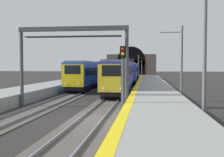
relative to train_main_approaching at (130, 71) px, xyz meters
The scene contains 14 objects.
ground_plane 40.30m from the train_main_approaching, behind, with size 320.00×320.00×0.00m, color #282623.
platform_right 40.48m from the train_main_approaching, behind, with size 112.00×4.27×1.05m, color gray.
platform_right_edge_strip 40.31m from the train_main_approaching, behind, with size 112.00×0.50×0.01m, color yellow.
track_main_line 40.30m from the train_main_approaching, behind, with size 160.00×2.86×0.21m.
track_adjacent_line 40.61m from the train_main_approaching, behind, with size 160.00×2.86×0.21m.
train_main_approaching is the anchor object (origin of this frame).
train_adjacent_platform 7.26m from the train_main_approaching, 135.50° to the left, with size 40.83×2.91×4.93m.
railway_signal_near 39.23m from the train_main_approaching, behind, with size 0.39×0.38×4.66m.
railway_signal_mid 3.55m from the train_main_approaching, 146.42° to the right, with size 0.39×0.38×5.64m.
railway_signal_far 35.51m from the train_main_approaching, ahead, with size 0.39×0.38×5.26m.
overhead_signal_gantry 35.21m from the train_main_approaching, behind, with size 0.70×9.00×6.56m.
tunnel_portal 54.18m from the train_main_approaching, ahead, with size 2.43×19.66×11.17m.
catenary_mast_near 40.88m from the train_main_approaching, behind, with size 0.22×1.80×8.18m.
catenary_mast_far 30.67m from the train_main_approaching, 167.47° to the right, with size 0.22×2.20×7.20m.
Camera 1 is at (-16.54, -3.33, 3.39)m, focal length 44.28 mm.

